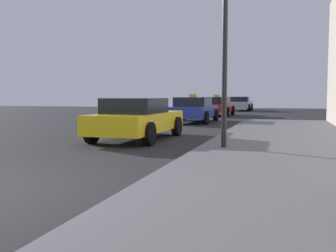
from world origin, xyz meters
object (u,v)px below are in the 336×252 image
object	(u,v)px
car_blue	(194,110)
car_silver	(240,104)
car_red	(217,106)
car_yellow	(137,118)
street_lamp	(225,28)

from	to	relation	value
car_blue	car_silver	size ratio (longest dim) A/B	0.95
car_blue	car_silver	xyz separation A→B (m)	(0.51, 16.68, -0.00)
car_red	car_blue	bearing A→B (deg)	-90.04
car_yellow	car_silver	distance (m)	24.87
car_yellow	car_red	size ratio (longest dim) A/B	1.06
car_blue	car_silver	distance (m)	16.69
car_blue	car_silver	world-z (taller)	car_blue
car_blue	street_lamp	bearing A→B (deg)	-73.25
car_yellow	car_silver	bearing A→B (deg)	89.12
car_yellow	street_lamp	bearing A→B (deg)	-36.35
street_lamp	car_blue	size ratio (longest dim) A/B	0.91
street_lamp	car_silver	xyz separation A→B (m)	(-2.62, 27.07, -2.22)
car_silver	car_red	bearing A→B (deg)	-92.97
car_red	car_yellow	bearing A→B (deg)	-89.54
car_red	car_silver	bearing A→B (deg)	87.03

